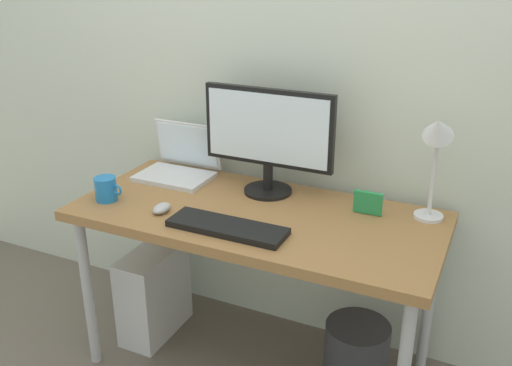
% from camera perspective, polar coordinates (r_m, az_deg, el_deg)
% --- Properties ---
extents(ground_plane, '(6.00, 6.00, 0.00)m').
position_cam_1_polar(ground_plane, '(2.60, 0.00, -17.80)').
color(ground_plane, '#665B51').
extents(back_wall, '(4.40, 0.04, 2.60)m').
position_cam_1_polar(back_wall, '(2.37, 4.06, 13.18)').
color(back_wall, silver).
rests_on(back_wall, ground_plane).
extents(desk, '(1.43, 0.65, 0.74)m').
position_cam_1_polar(desk, '(2.23, 0.00, -4.45)').
color(desk, olive).
rests_on(desk, ground_plane).
extents(monitor, '(0.55, 0.20, 0.44)m').
position_cam_1_polar(monitor, '(2.29, 1.23, 4.88)').
color(monitor, black).
rests_on(monitor, desk).
extents(laptop, '(0.32, 0.26, 0.23)m').
position_cam_1_polar(laptop, '(2.56, -7.64, 2.02)').
color(laptop, silver).
rests_on(laptop, desk).
extents(desk_lamp, '(0.11, 0.16, 0.43)m').
position_cam_1_polar(desk_lamp, '(2.11, 17.65, 3.70)').
color(desk_lamp, silver).
rests_on(desk_lamp, desk).
extents(keyboard, '(0.44, 0.14, 0.02)m').
position_cam_1_polar(keyboard, '(2.05, -2.90, -4.46)').
color(keyboard, black).
rests_on(keyboard, desk).
extents(mouse, '(0.06, 0.09, 0.03)m').
position_cam_1_polar(mouse, '(2.22, -9.45, -2.51)').
color(mouse, '#B2B2B7').
rests_on(mouse, desk).
extents(coffee_mug, '(0.12, 0.09, 0.10)m').
position_cam_1_polar(coffee_mug, '(2.36, -14.81, -0.58)').
color(coffee_mug, '#1E72BF').
rests_on(coffee_mug, desk).
extents(photo_frame, '(0.11, 0.02, 0.09)m').
position_cam_1_polar(photo_frame, '(2.20, 11.17, -1.95)').
color(photo_frame, '#268C4C').
rests_on(photo_frame, desk).
extents(computer_tower, '(0.18, 0.36, 0.42)m').
position_cam_1_polar(computer_tower, '(2.71, -10.21, -10.76)').
color(computer_tower, silver).
rests_on(computer_tower, ground_plane).
extents(wastebasket, '(0.26, 0.26, 0.30)m').
position_cam_1_polar(wastebasket, '(2.44, 10.00, -16.77)').
color(wastebasket, '#333338').
rests_on(wastebasket, ground_plane).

